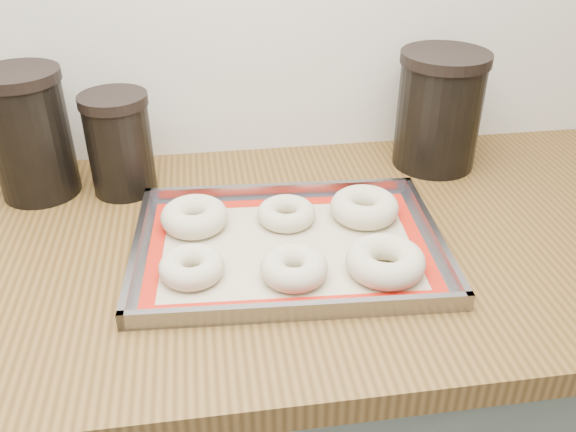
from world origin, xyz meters
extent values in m
cube|color=brown|center=(0.00, 1.68, 0.88)|extent=(3.06, 0.68, 0.04)
cube|color=gray|center=(0.04, 1.64, 0.90)|extent=(0.48, 0.36, 0.00)
cube|color=gray|center=(0.05, 1.80, 0.91)|extent=(0.46, 0.04, 0.02)
cube|color=gray|center=(0.03, 1.48, 0.91)|extent=(0.46, 0.04, 0.02)
cube|color=gray|center=(-0.18, 1.65, 0.91)|extent=(0.03, 0.33, 0.02)
cube|color=gray|center=(0.27, 1.62, 0.91)|extent=(0.03, 0.33, 0.02)
cube|color=#C6B793|center=(0.04, 1.64, 0.90)|extent=(0.44, 0.32, 0.00)
cube|color=red|center=(0.05, 1.77, 0.91)|extent=(0.42, 0.05, 0.00)
cube|color=red|center=(0.03, 1.50, 0.91)|extent=(0.42, 0.05, 0.00)
cube|color=red|center=(-0.16, 1.65, 0.91)|extent=(0.04, 0.25, 0.00)
cube|color=red|center=(0.24, 1.62, 0.91)|extent=(0.04, 0.25, 0.00)
torus|color=beige|center=(-0.10, 1.58, 0.92)|extent=(0.11, 0.11, 0.03)
torus|color=beige|center=(0.04, 1.56, 0.92)|extent=(0.11, 0.11, 0.04)
torus|color=beige|center=(0.17, 1.55, 0.92)|extent=(0.14, 0.14, 0.04)
torus|color=beige|center=(-0.10, 1.71, 0.92)|extent=(0.13, 0.13, 0.04)
torus|color=beige|center=(0.05, 1.71, 0.92)|extent=(0.12, 0.12, 0.03)
torus|color=beige|center=(0.18, 1.70, 0.92)|extent=(0.13, 0.13, 0.04)
cylinder|color=black|center=(-0.36, 1.88, 1.00)|extent=(0.13, 0.13, 0.20)
cylinder|color=black|center=(-0.36, 1.88, 1.11)|extent=(0.14, 0.14, 0.02)
cylinder|color=black|center=(-0.21, 1.87, 0.98)|extent=(0.11, 0.11, 0.16)
cylinder|color=black|center=(-0.21, 1.87, 1.07)|extent=(0.11, 0.11, 0.02)
cylinder|color=black|center=(0.36, 1.89, 1.00)|extent=(0.15, 0.15, 0.20)
cylinder|color=black|center=(0.36, 1.89, 1.11)|extent=(0.16, 0.16, 0.02)
camera|label=1|loc=(-0.07, 0.88, 1.43)|focal=38.00mm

